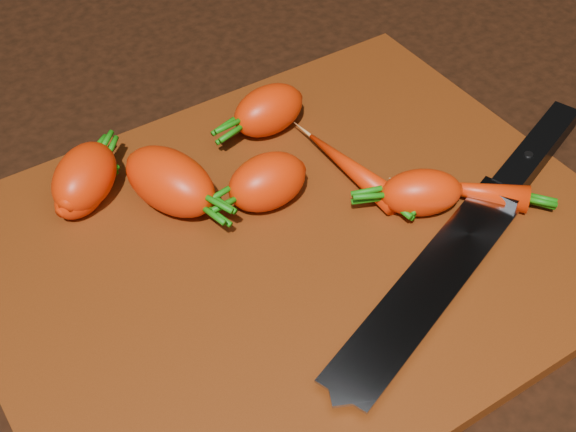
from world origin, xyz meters
TOP-DOWN VIEW (x-y plane):
  - ground at (0.00, 0.00)m, footprint 2.00×2.00m
  - cutting_board at (0.00, 0.00)m, footprint 0.50×0.40m
  - carrot_0 at (-0.12, 0.14)m, footprint 0.09×0.08m
  - carrot_1 at (0.00, 0.05)m, footprint 0.07×0.05m
  - carrot_2 at (-0.06, 0.09)m, footprint 0.08×0.10m
  - carrot_3 at (0.06, 0.13)m, footprint 0.08×0.05m
  - carrot_4 at (-0.13, 0.12)m, footprint 0.06×0.05m
  - carrot_5 at (0.11, -0.03)m, footprint 0.08×0.07m
  - carrot_6 at (0.08, 0.03)m, footprint 0.03×0.11m
  - carrot_7 at (0.15, -0.04)m, footprint 0.08×0.08m
  - knife at (0.07, -0.10)m, footprint 0.37×0.16m

SIDE VIEW (x-z plane):
  - ground at x=0.00m, z-range -0.01..0.00m
  - cutting_board at x=0.00m, z-range 0.00..0.01m
  - knife at x=0.07m, z-range 0.01..0.03m
  - carrot_6 at x=0.08m, z-range 0.01..0.04m
  - carrot_7 at x=0.15m, z-range 0.01..0.04m
  - carrot_4 at x=-0.13m, z-range 0.01..0.04m
  - carrot_5 at x=0.11m, z-range 0.01..0.05m
  - carrot_3 at x=0.06m, z-range 0.01..0.06m
  - carrot_1 at x=0.00m, z-range 0.01..0.06m
  - carrot_0 at x=-0.12m, z-range 0.01..0.06m
  - carrot_2 at x=-0.06m, z-range 0.01..0.06m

